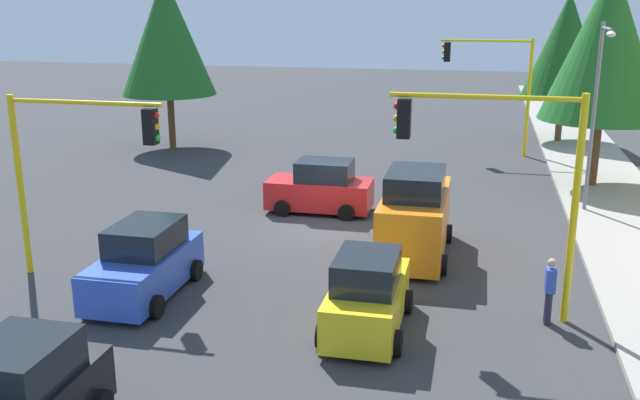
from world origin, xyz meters
name	(u,v)px	position (x,y,z in m)	size (l,w,h in m)	color
ground_plane	(323,228)	(0.00, 0.00, 0.00)	(120.00, 120.00, 0.00)	#353538
sidewalk_kerb	(616,206)	(-5.00, 10.50, 0.07)	(80.00, 4.00, 0.15)	gray
lane_arrow_near	(63,384)	(11.51, -3.00, 0.01)	(2.40, 1.10, 1.10)	silver
traffic_signal_near_left	(500,160)	(6.00, 5.70, 4.02)	(0.36, 4.59, 5.68)	yellow
traffic_signal_near_right	(76,151)	(6.00, -5.62, 3.72)	(0.36, 4.59, 5.22)	yellow
traffic_signal_far_left	(494,73)	(-14.00, 5.73, 4.18)	(0.36, 4.59, 5.92)	yellow
street_lamp_curbside	(597,99)	(-3.61, 9.20, 4.35)	(2.15, 0.28, 7.00)	slate
tree_opposite_side	(167,35)	(-12.00, -11.00, 5.97)	(4.95, 4.95, 9.07)	brown
tree_roadside_mid	(607,43)	(-8.00, 10.00, 6.05)	(5.01, 5.01, 9.20)	brown
tree_roadside_far	(566,45)	(-18.00, 9.50, 5.38)	(4.48, 4.48, 8.19)	brown
delivery_van_orange	(415,216)	(2.06, 3.38, 1.28)	(4.80, 2.22, 2.77)	orange
car_yellow	(367,296)	(7.57, 2.78, 0.90)	(3.77, 1.95, 1.98)	yellow
car_red	(321,188)	(-2.00, -0.52, 0.90)	(2.09, 3.90, 1.98)	red
car_blue	(145,263)	(6.74, -3.43, 0.90)	(4.17, 2.07, 1.98)	blue
pedestrian_crossing	(550,289)	(6.22, 7.08, 0.91)	(0.40, 0.24, 1.70)	#262638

